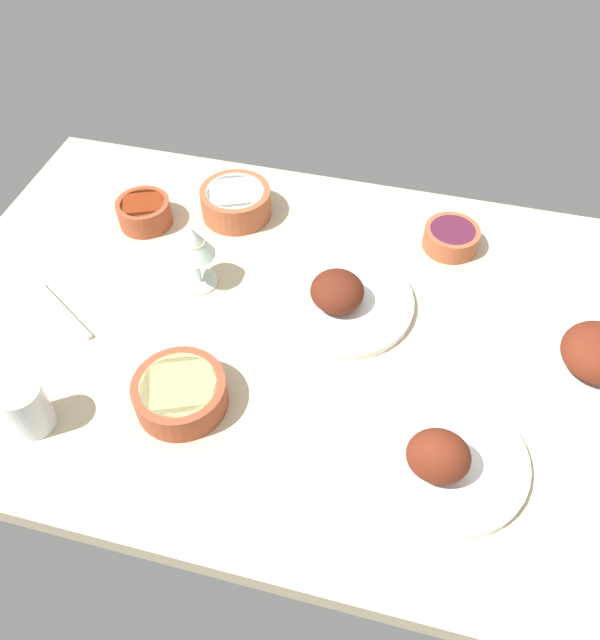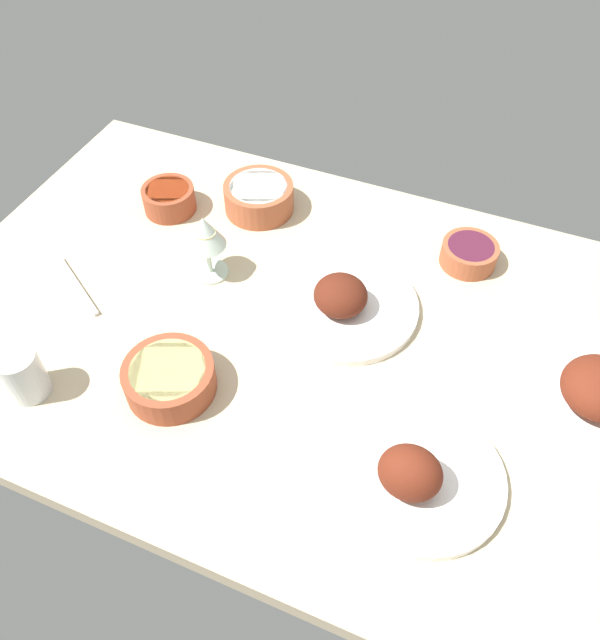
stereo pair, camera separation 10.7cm
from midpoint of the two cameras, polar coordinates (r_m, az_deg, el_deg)
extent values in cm
cube|color=#C6B28E|center=(115.85, 2.63, -1.43)|extent=(140.00, 90.00, 4.00)
cylinder|color=white|center=(117.33, 6.74, 1.16)|extent=(27.22, 27.22, 1.60)
ellipsoid|color=#511E11|center=(113.56, 6.40, 2.09)|extent=(9.90, 9.62, 6.92)
cylinder|color=white|center=(99.99, 14.19, -13.87)|extent=(24.90, 24.90, 1.60)
ellipsoid|color=#602314|center=(94.64, 13.28, -13.59)|extent=(9.49, 8.19, 8.28)
ellipsoid|color=#602314|center=(112.98, 28.16, -5.64)|extent=(12.27, 12.17, 8.05)
cylinder|color=#A35133|center=(129.95, 17.43, 5.63)|extent=(11.09, 11.09, 4.53)
cylinder|color=#4C192D|center=(128.79, 17.61, 6.19)|extent=(9.09, 9.09, 1.00)
cylinder|color=brown|center=(105.19, -8.96, -5.44)|extent=(15.25, 15.25, 5.50)
cylinder|color=#DBCC7A|center=(103.38, -9.11, -4.73)|extent=(12.50, 12.50, 1.00)
cylinder|color=#A35133|center=(136.01, -1.49, 10.99)|extent=(14.85, 14.85, 6.23)
cylinder|color=white|center=(134.39, -1.51, 11.86)|extent=(12.17, 12.17, 1.00)
cylinder|color=brown|center=(138.07, -9.65, 10.71)|extent=(11.14, 11.14, 5.46)
cylinder|color=#9E3314|center=(136.70, -9.78, 11.44)|extent=(9.13, 9.13, 1.00)
cylinder|color=silver|center=(124.01, -5.70, 4.27)|extent=(7.00, 7.00, 0.50)
cylinder|color=silver|center=(121.38, -5.84, 5.52)|extent=(1.00, 1.00, 7.00)
cone|color=silver|center=(116.81, -6.10, 7.89)|extent=(7.60, 7.60, 6.50)
cylinder|color=beige|center=(117.77, -6.04, 7.37)|extent=(4.18, 4.18, 2.80)
cylinder|color=silver|center=(109.61, -21.42, -4.76)|extent=(6.87, 6.87, 9.31)
cube|color=silver|center=(126.26, -17.33, 2.87)|extent=(15.80, 10.33, 0.80)
camera|label=1|loc=(0.05, -87.29, 3.19)|focal=35.16mm
camera|label=2|loc=(0.05, 92.71, -3.19)|focal=35.16mm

